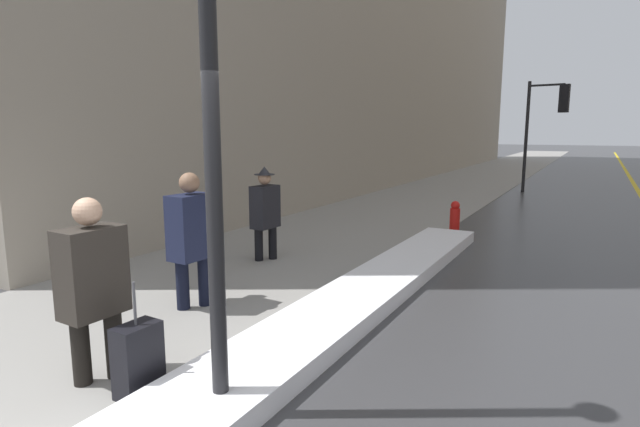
{
  "coord_description": "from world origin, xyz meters",
  "views": [
    {
      "loc": [
        2.69,
        -1.54,
        2.11
      ],
      "look_at": [
        -0.4,
        4.0,
        1.05
      ],
      "focal_mm": 28.0,
      "sensor_mm": 36.0,
      "label": 1
    }
  ],
  "objects_px": {
    "fire_hydrant": "(455,218)",
    "traffic_light_near": "(550,112)",
    "pedestrian_nearside": "(93,282)",
    "rolling_suitcase": "(138,360)",
    "pedestrian_with_shoulder_bag": "(192,234)",
    "pedestrian_in_glasses": "(265,210)"
  },
  "relations": [
    {
      "from": "traffic_light_near",
      "to": "pedestrian_with_shoulder_bag",
      "type": "distance_m",
      "value": 14.43
    },
    {
      "from": "traffic_light_near",
      "to": "pedestrian_in_glasses",
      "type": "bearing_deg",
      "value": -97.21
    },
    {
      "from": "pedestrian_with_shoulder_bag",
      "to": "rolling_suitcase",
      "type": "xyz_separation_m",
      "value": [
        1.04,
        -1.75,
        -0.6
      ]
    },
    {
      "from": "pedestrian_with_shoulder_bag",
      "to": "pedestrian_in_glasses",
      "type": "xyz_separation_m",
      "value": [
        -0.54,
        2.23,
        -0.06
      ]
    },
    {
      "from": "fire_hydrant",
      "to": "pedestrian_nearside",
      "type": "bearing_deg",
      "value": -98.33
    },
    {
      "from": "fire_hydrant",
      "to": "pedestrian_in_glasses",
      "type": "bearing_deg",
      "value": -121.74
    },
    {
      "from": "pedestrian_nearside",
      "to": "rolling_suitcase",
      "type": "height_order",
      "value": "pedestrian_nearside"
    },
    {
      "from": "traffic_light_near",
      "to": "rolling_suitcase",
      "type": "xyz_separation_m",
      "value": [
        -1.53,
        -15.83,
        -2.4
      ]
    },
    {
      "from": "rolling_suitcase",
      "to": "fire_hydrant",
      "type": "bearing_deg",
      "value": 177.68
    },
    {
      "from": "pedestrian_nearside",
      "to": "rolling_suitcase",
      "type": "relative_size",
      "value": 1.66
    },
    {
      "from": "traffic_light_near",
      "to": "fire_hydrant",
      "type": "xyz_separation_m",
      "value": [
        -0.92,
        -8.31,
        -2.35
      ]
    },
    {
      "from": "pedestrian_nearside",
      "to": "pedestrian_with_shoulder_bag",
      "type": "relative_size",
      "value": 0.97
    },
    {
      "from": "fire_hydrant",
      "to": "traffic_light_near",
      "type": "bearing_deg",
      "value": 83.68
    },
    {
      "from": "pedestrian_with_shoulder_bag",
      "to": "rolling_suitcase",
      "type": "relative_size",
      "value": 1.72
    },
    {
      "from": "traffic_light_near",
      "to": "pedestrian_nearside",
      "type": "height_order",
      "value": "traffic_light_near"
    },
    {
      "from": "pedestrian_nearside",
      "to": "fire_hydrant",
      "type": "distance_m",
      "value": 7.61
    },
    {
      "from": "traffic_light_near",
      "to": "rolling_suitcase",
      "type": "distance_m",
      "value": 16.08
    },
    {
      "from": "pedestrian_nearside",
      "to": "fire_hydrant",
      "type": "relative_size",
      "value": 2.26
    },
    {
      "from": "traffic_light_near",
      "to": "pedestrian_nearside",
      "type": "relative_size",
      "value": 2.37
    },
    {
      "from": "pedestrian_in_glasses",
      "to": "fire_hydrant",
      "type": "relative_size",
      "value": 2.2
    },
    {
      "from": "traffic_light_near",
      "to": "pedestrian_in_glasses",
      "type": "xyz_separation_m",
      "value": [
        -3.11,
        -11.85,
        -1.86
      ]
    },
    {
      "from": "traffic_light_near",
      "to": "fire_hydrant",
      "type": "height_order",
      "value": "traffic_light_near"
    }
  ]
}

